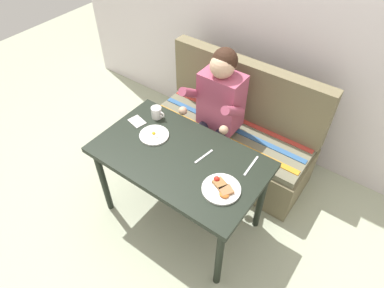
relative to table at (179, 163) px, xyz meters
name	(u,v)px	position (x,y,z in m)	size (l,w,h in m)	color
ground_plane	(181,215)	(0.00, 0.00, -0.65)	(8.00, 8.00, 0.00)	#ACB496
back_wall	(276,11)	(0.00, 1.27, 0.65)	(4.40, 0.10, 2.60)	silver
table	(179,163)	(0.00, 0.00, 0.00)	(1.20, 0.70, 0.73)	black
couch	(232,136)	(0.00, 0.76, -0.32)	(1.44, 0.56, 1.00)	#706649
person	(216,107)	(-0.08, 0.59, 0.09)	(0.45, 0.61, 1.21)	#AE4A66
plate_breakfast	(221,188)	(0.39, -0.08, 0.10)	(0.25, 0.25, 0.05)	white
plate_eggs	(154,135)	(-0.27, 0.05, 0.09)	(0.22, 0.22, 0.04)	white
coffee_mug	(157,112)	(-0.39, 0.22, 0.13)	(0.12, 0.08, 0.09)	white
napkin	(137,121)	(-0.47, 0.09, 0.09)	(0.13, 0.09, 0.01)	silver
fork	(204,156)	(0.14, 0.09, 0.08)	(0.01, 0.17, 0.01)	silver
knife	(251,166)	(0.45, 0.21, 0.08)	(0.01, 0.20, 0.01)	silver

